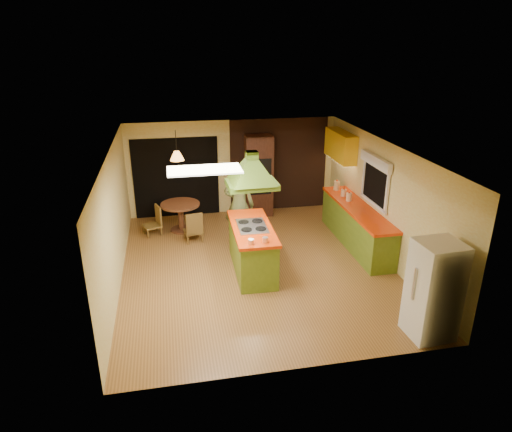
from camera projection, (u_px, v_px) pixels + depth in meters
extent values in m
plane|color=olive|center=(256.00, 265.00, 9.61)|extent=(6.50, 6.50, 0.00)
plane|color=beige|center=(233.00, 167.00, 12.11)|extent=(5.50, 0.00, 5.50)
plane|color=beige|center=(303.00, 294.00, 6.18)|extent=(5.50, 0.00, 5.50)
plane|color=beige|center=(115.00, 220.00, 8.65)|extent=(0.00, 6.50, 6.50)
plane|color=beige|center=(384.00, 201.00, 9.64)|extent=(0.00, 6.50, 6.50)
plane|color=silver|center=(257.00, 149.00, 8.68)|extent=(6.50, 6.50, 0.00)
cube|color=#381E14|center=(279.00, 165.00, 12.31)|extent=(2.64, 0.03, 2.50)
cube|color=black|center=(176.00, 178.00, 11.89)|extent=(2.20, 0.03, 2.10)
cube|color=olive|center=(356.00, 227.00, 10.43)|extent=(0.58, 3.00, 0.86)
cube|color=#E53807|center=(358.00, 208.00, 10.26)|extent=(0.62, 3.05, 0.06)
cube|color=yellow|center=(341.00, 146.00, 11.35)|extent=(0.34, 1.40, 0.70)
cube|color=black|center=(376.00, 182.00, 9.89)|extent=(0.03, 1.16, 0.96)
cube|color=white|center=(376.00, 161.00, 9.70)|extent=(0.10, 1.35, 0.22)
cube|color=white|center=(204.00, 170.00, 7.40)|extent=(1.20, 0.60, 0.03)
cube|color=olive|center=(252.00, 250.00, 9.27)|extent=(0.77, 1.89, 0.91)
cube|color=red|center=(252.00, 228.00, 9.09)|extent=(0.83, 1.97, 0.06)
cube|color=silver|center=(252.00, 226.00, 9.07)|extent=(0.59, 0.83, 0.02)
cube|color=#4A6C1B|center=(252.00, 184.00, 8.75)|extent=(0.97, 0.71, 0.11)
pyramid|color=#4A6C1B|center=(252.00, 159.00, 8.56)|extent=(0.97, 0.71, 0.45)
cube|color=#4A6C1B|center=(252.00, 155.00, 8.54)|extent=(0.22, 0.22, 0.14)
imported|color=#535C31|center=(239.00, 205.00, 10.29)|extent=(0.81, 0.67, 1.89)
cube|color=white|center=(434.00, 290.00, 7.11)|extent=(0.71, 0.67, 1.63)
cube|color=#452216|center=(258.00, 175.00, 12.01)|extent=(0.73, 0.60, 2.14)
cube|color=black|center=(261.00, 168.00, 11.63)|extent=(0.55, 0.04, 0.45)
cube|color=black|center=(261.00, 186.00, 11.81)|extent=(0.55, 0.04, 0.45)
cylinder|color=brown|center=(180.00, 204.00, 11.07)|extent=(0.95, 0.95, 0.05)
cylinder|color=brown|center=(181.00, 217.00, 11.19)|extent=(0.14, 0.14, 0.66)
cylinder|color=brown|center=(182.00, 230.00, 11.31)|extent=(0.53, 0.53, 0.05)
cone|color=#FF9E3F|center=(177.00, 156.00, 10.62)|extent=(0.39, 0.39, 0.21)
cylinder|color=beige|center=(337.00, 186.00, 11.34)|extent=(0.20, 0.20, 0.22)
cylinder|color=#FBEACA|center=(349.00, 197.00, 10.60)|extent=(0.18, 0.18, 0.19)
cylinder|color=beige|center=(344.00, 193.00, 10.91)|extent=(0.15, 0.15, 0.17)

